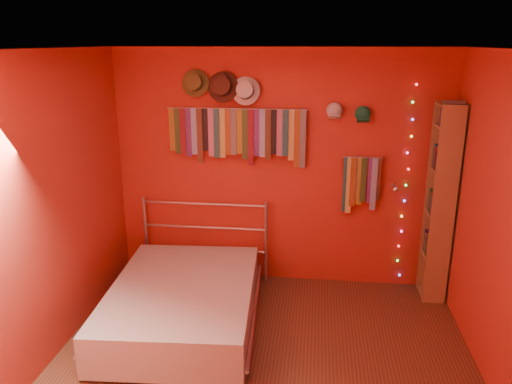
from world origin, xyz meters
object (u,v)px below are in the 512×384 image
at_px(reading_lamp, 395,188).
at_px(bookshelf, 445,203).
at_px(tie_rack, 237,133).
at_px(bed, 183,302).

height_order(reading_lamp, bookshelf, bookshelf).
relative_size(tie_rack, reading_lamp, 5.19).
relative_size(reading_lamp, bed, 0.14).
bearing_deg(bookshelf, bed, -161.13).
height_order(tie_rack, bed, tie_rack).
xyz_separation_m(bookshelf, bed, (-2.46, -0.84, -0.80)).
xyz_separation_m(reading_lamp, bookshelf, (0.49, -0.00, -0.13)).
bearing_deg(tie_rack, bookshelf, -4.22).
distance_m(bookshelf, bed, 2.72).
bearing_deg(tie_rack, reading_lamp, -5.41).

